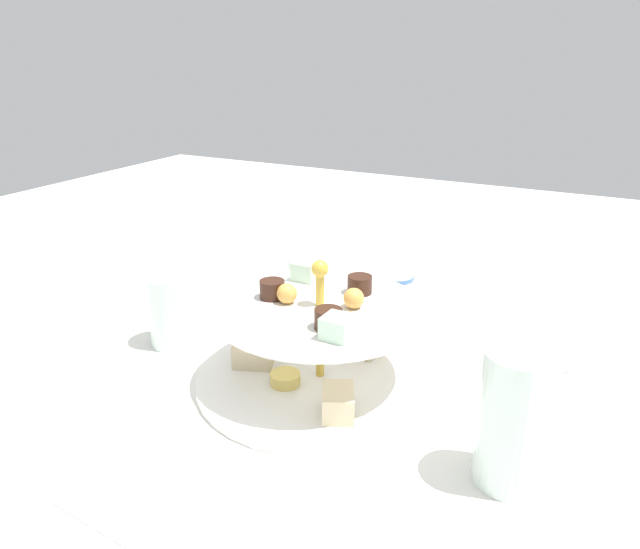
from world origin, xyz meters
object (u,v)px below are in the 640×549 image
(tiered_serving_stand, at_px, (320,348))
(butter_knife_left, at_px, (114,531))
(water_glass_short_left, at_px, (307,279))
(teacup_with_saucer, at_px, (395,290))
(water_glass_tall_right, at_px, (515,419))
(water_glass_mid_back, at_px, (172,310))
(butter_knife_right, at_px, (531,346))

(tiered_serving_stand, relative_size, butter_knife_left, 1.75)
(tiered_serving_stand, distance_m, butter_knife_left, 0.30)
(water_glass_short_left, relative_size, teacup_with_saucer, 0.84)
(tiered_serving_stand, bearing_deg, water_glass_tall_right, 72.38)
(water_glass_tall_right, bearing_deg, tiered_serving_stand, -107.62)
(butter_knife_left, relative_size, water_glass_mid_back, 1.73)
(tiered_serving_stand, height_order, teacup_with_saucer, tiered_serving_stand)
(butter_knife_left, xyz_separation_m, butter_knife_right, (-0.51, 0.25, 0.00))
(tiered_serving_stand, relative_size, teacup_with_saucer, 3.31)
(water_glass_short_left, xyz_separation_m, butter_knife_right, (-0.00, 0.35, -0.04))
(butter_knife_right, xyz_separation_m, water_glass_mid_back, (0.21, -0.44, 0.05))
(tiered_serving_stand, xyz_separation_m, water_glass_tall_right, (0.08, 0.24, 0.02))
(water_glass_mid_back, bearing_deg, water_glass_short_left, 156.33)
(water_glass_short_left, bearing_deg, teacup_with_saucer, 111.68)
(tiered_serving_stand, relative_size, water_glass_mid_back, 3.04)
(water_glass_tall_right, height_order, teacup_with_saucer, water_glass_tall_right)
(butter_knife_right, bearing_deg, tiered_serving_stand, 86.25)
(water_glass_tall_right, bearing_deg, water_glass_mid_back, -99.58)
(water_glass_mid_back, bearing_deg, teacup_with_saucer, 139.84)
(tiered_serving_stand, bearing_deg, teacup_with_saucer, -178.91)
(tiered_serving_stand, height_order, water_glass_short_left, tiered_serving_stand)
(water_glass_short_left, relative_size, water_glass_mid_back, 0.77)
(teacup_with_saucer, bearing_deg, water_glass_short_left, -68.32)
(tiered_serving_stand, bearing_deg, butter_knife_right, 135.32)
(water_glass_short_left, bearing_deg, butter_knife_left, 10.23)
(tiered_serving_stand, distance_m, water_glass_short_left, 0.25)
(water_glass_short_left, bearing_deg, tiered_serving_stand, 32.08)
(water_glass_tall_right, bearing_deg, butter_knife_right, -174.61)
(butter_knife_left, height_order, butter_knife_right, same)
(butter_knife_left, distance_m, water_glass_mid_back, 0.36)
(tiered_serving_stand, relative_size, water_glass_short_left, 3.96)
(tiered_serving_stand, bearing_deg, butter_knife_left, -7.89)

